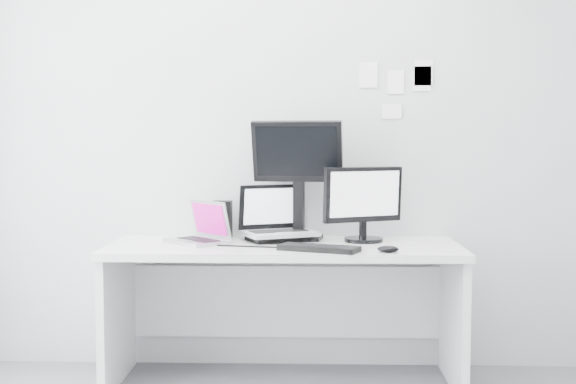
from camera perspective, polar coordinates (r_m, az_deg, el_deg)
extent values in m
plane|color=silver|center=(4.19, -0.12, 5.13)|extent=(3.60, 0.00, 3.60)
cube|color=silver|center=(3.95, -0.28, -9.22)|extent=(1.80, 0.70, 0.73)
cube|color=#B2B2B7|center=(3.92, -6.94, -2.21)|extent=(0.38, 0.38, 0.23)
cube|color=black|center=(4.14, -4.98, -2.07)|extent=(0.12, 0.12, 0.20)
cube|color=#ABAEB2|center=(3.99, -0.64, -1.54)|extent=(0.45, 0.41, 0.30)
cube|color=black|center=(4.04, 0.75, 1.01)|extent=(0.50, 0.25, 0.65)
cube|color=black|center=(3.97, 5.75, -0.83)|extent=(0.49, 0.37, 0.41)
cube|color=black|center=(3.65, 2.34, -4.26)|extent=(0.41, 0.27, 0.03)
ellipsoid|color=black|center=(3.62, 7.55, -4.29)|extent=(0.11, 0.08, 0.03)
cube|color=white|center=(4.21, 6.09, 8.79)|extent=(0.10, 0.00, 0.14)
cube|color=white|center=(4.22, 8.14, 8.21)|extent=(0.09, 0.00, 0.13)
cube|color=white|center=(4.24, 10.18, 8.84)|extent=(0.10, 0.00, 0.14)
cube|color=white|center=(4.21, 7.84, 6.04)|extent=(0.11, 0.00, 0.08)
cube|color=white|center=(4.24, 10.09, 8.41)|extent=(0.10, 0.00, 0.14)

